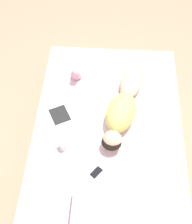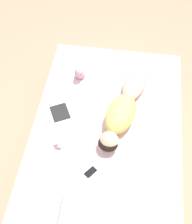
{
  "view_description": "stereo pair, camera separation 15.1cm",
  "coord_description": "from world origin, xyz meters",
  "px_view_note": "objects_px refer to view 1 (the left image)",
  "views": [
    {
      "loc": [
        0.01,
        1.75,
        3.16
      ],
      "look_at": [
        0.13,
        -0.12,
        0.57
      ],
      "focal_mm": 50.0,
      "sensor_mm": 36.0,
      "label": 1
    },
    {
      "loc": [
        -0.14,
        1.74,
        3.16
      ],
      "look_at": [
        0.13,
        -0.12,
        0.57
      ],
      "focal_mm": 50.0,
      "sensor_mm": 36.0,
      "label": 2
    }
  ],
  "objects_px": {
    "coffee_mug": "(63,145)",
    "cell_phone": "(96,173)",
    "person": "(124,104)",
    "open_magazine": "(71,111)"
  },
  "relations": [
    {
      "from": "coffee_mug",
      "to": "cell_phone",
      "type": "distance_m",
      "value": 0.42
    },
    {
      "from": "person",
      "to": "cell_phone",
      "type": "relative_size",
      "value": 7.62
    },
    {
      "from": "open_magazine",
      "to": "person",
      "type": "bearing_deg",
      "value": 156.92
    },
    {
      "from": "open_magazine",
      "to": "cell_phone",
      "type": "height_order",
      "value": "same"
    },
    {
      "from": "cell_phone",
      "to": "coffee_mug",
      "type": "bearing_deg",
      "value": 1.69
    },
    {
      "from": "open_magazine",
      "to": "coffee_mug",
      "type": "distance_m",
      "value": 0.44
    },
    {
      "from": "person",
      "to": "open_magazine",
      "type": "bearing_deg",
      "value": 18.64
    },
    {
      "from": "person",
      "to": "open_magazine",
      "type": "relative_size",
      "value": 1.97
    },
    {
      "from": "open_magazine",
      "to": "coffee_mug",
      "type": "relative_size",
      "value": 5.58
    },
    {
      "from": "person",
      "to": "cell_phone",
      "type": "xyz_separation_m",
      "value": [
        0.24,
        0.73,
        -0.1
      ]
    }
  ]
}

